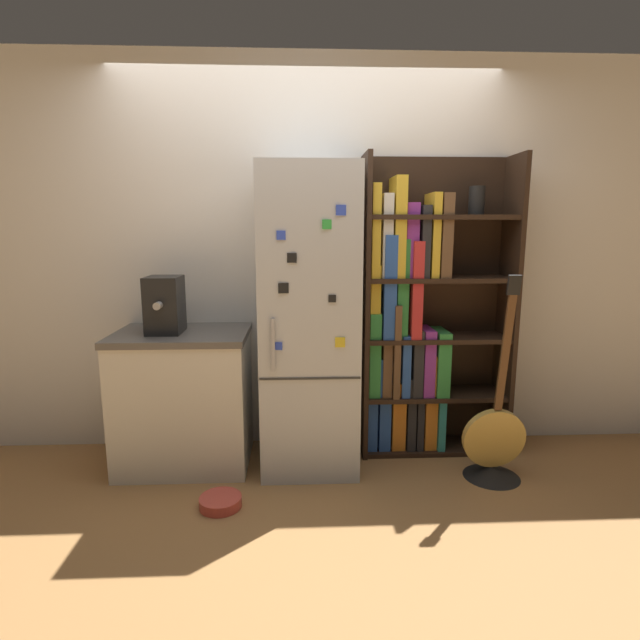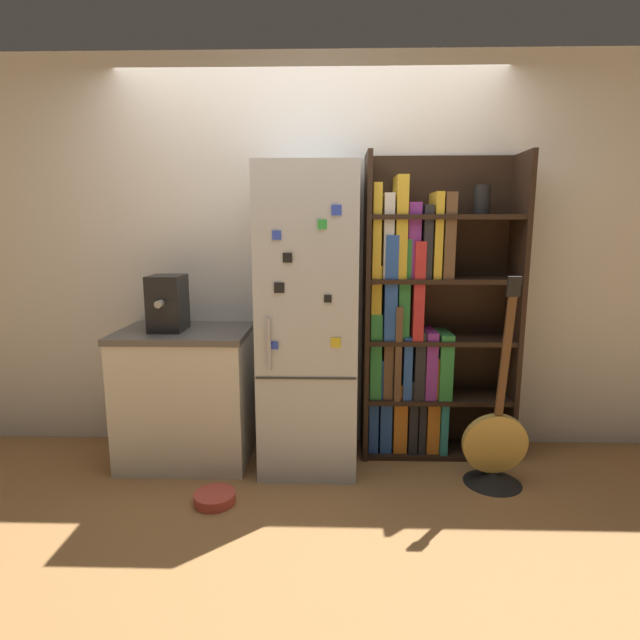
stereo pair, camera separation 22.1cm
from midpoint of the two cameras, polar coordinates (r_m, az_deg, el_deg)
The scene contains 8 objects.
ground_plane at distance 3.28m, azimuth -3.20°, elevation -16.74°, with size 16.00×16.00×0.00m, color #A87542.
wall_back at distance 3.40m, azimuth -3.35°, elevation 7.12°, with size 8.00×0.05×2.60m.
refrigerator at distance 3.10m, azimuth -3.36°, elevation -0.08°, with size 0.59×0.66×1.86m.
bookshelf at distance 3.35m, azimuth 9.04°, elevation -0.15°, with size 0.98×0.34×1.95m.
kitchen_counter at distance 3.35m, azimuth -17.06°, elevation -8.52°, with size 0.82×0.61×0.86m.
espresso_machine at distance 3.21m, azimuth -19.23°, elevation 1.65°, with size 0.20×0.30×0.35m.
guitar at distance 3.25m, azimuth 17.32°, elevation -14.05°, with size 0.38×0.34×1.25m.
pet_bowl at distance 2.96m, azimuth -13.55°, elevation -19.52°, with size 0.23×0.23×0.06m.
Camera 1 is at (-0.07, -2.91, 1.49)m, focal length 28.00 mm.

